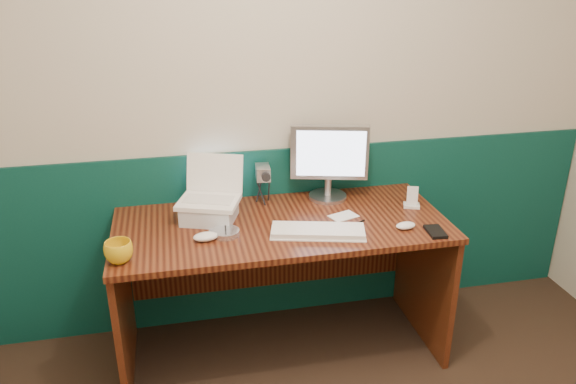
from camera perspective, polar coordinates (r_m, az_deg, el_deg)
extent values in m
cube|color=beige|center=(2.90, -0.15, 9.17)|extent=(3.50, 0.04, 2.50)
cube|color=#083633|center=(3.15, -0.09, -4.24)|extent=(3.48, 0.02, 1.00)
cube|color=#331109|center=(2.89, -0.63, -9.80)|extent=(1.60, 0.70, 0.75)
cube|color=silver|center=(2.74, -7.99, -2.02)|extent=(0.30, 0.28, 0.08)
cube|color=white|center=(2.60, 3.06, -4.05)|extent=(0.45, 0.24, 0.02)
ellipsoid|color=white|center=(2.70, 11.87, -3.36)|extent=(0.10, 0.07, 0.03)
ellipsoid|color=white|center=(2.56, -8.35, -4.50)|extent=(0.12, 0.08, 0.04)
imported|color=gold|center=(2.45, -16.82, -5.84)|extent=(0.14, 0.14, 0.09)
cylinder|color=silver|center=(2.60, -6.34, -4.13)|extent=(0.13, 0.13, 0.03)
cylinder|color=silver|center=(2.65, -6.65, -3.83)|extent=(0.13, 0.13, 0.00)
cylinder|color=black|center=(2.71, 6.92, -3.23)|extent=(0.11, 0.07, 0.01)
cube|color=white|center=(2.78, 5.65, -2.46)|extent=(0.16, 0.13, 0.00)
cube|color=white|center=(2.94, 12.43, -1.35)|extent=(0.10, 0.08, 0.02)
cube|color=silver|center=(2.92, 12.52, -0.36)|extent=(0.06, 0.04, 0.10)
cube|color=black|center=(2.69, 14.76, -3.91)|extent=(0.09, 0.13, 0.01)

